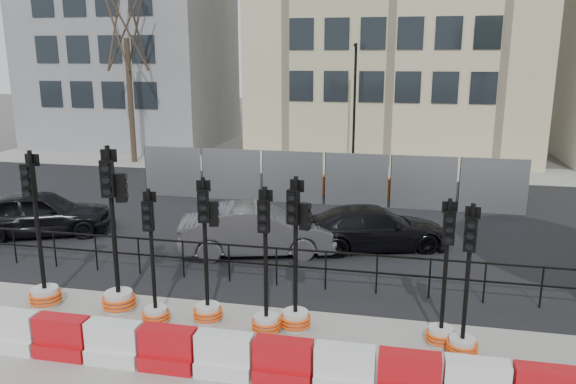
% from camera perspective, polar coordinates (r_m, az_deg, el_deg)
% --- Properties ---
extents(ground, '(120.00, 120.00, 0.00)m').
position_cam_1_polar(ground, '(12.81, -2.41, -11.63)').
color(ground, '#51514C').
rests_on(ground, ground).
extents(sidewalk_near, '(40.00, 6.00, 0.02)m').
position_cam_1_polar(sidewalk_near, '(10.29, -6.77, -18.55)').
color(sidewalk_near, gray).
rests_on(sidewalk_near, ground).
extents(road, '(40.00, 14.00, 0.03)m').
position_cam_1_polar(road, '(19.23, 2.76, -2.79)').
color(road, black).
rests_on(road, ground).
extents(sidewalk_far, '(40.00, 4.00, 0.02)m').
position_cam_1_polar(sidewalk_far, '(27.90, 5.75, 2.38)').
color(sidewalk_far, gray).
rests_on(sidewalk_far, ground).
extents(building_grey, '(11.00, 9.06, 14.00)m').
position_cam_1_polar(building_grey, '(37.28, -15.62, 15.62)').
color(building_grey, gray).
rests_on(building_grey, ground).
extents(kerb_railing, '(18.00, 0.04, 1.00)m').
position_cam_1_polar(kerb_railing, '(13.61, -1.18, -6.90)').
color(kerb_railing, black).
rests_on(kerb_railing, ground).
extents(heras_fencing, '(14.33, 1.72, 2.00)m').
position_cam_1_polar(heras_fencing, '(21.74, 3.94, 0.96)').
color(heras_fencing, gray).
rests_on(heras_fencing, ground).
extents(lamp_post_far, '(0.12, 0.56, 6.00)m').
position_cam_1_polar(lamp_post_far, '(26.39, 6.76, 8.76)').
color(lamp_post_far, black).
rests_on(lamp_post_far, ground).
extents(tree_bare_far, '(2.00, 2.00, 9.00)m').
position_cam_1_polar(tree_bare_far, '(30.13, -16.14, 15.48)').
color(tree_bare_far, '#473828').
rests_on(tree_bare_far, ground).
extents(barrier_row, '(15.70, 0.50, 0.80)m').
position_cam_1_polar(barrier_row, '(10.26, -6.45, -16.30)').
color(barrier_row, red).
rests_on(barrier_row, ground).
extents(traffic_signal_a, '(0.70, 0.70, 3.54)m').
position_cam_1_polar(traffic_signal_a, '(13.70, -23.66, -7.77)').
color(traffic_signal_a, silver).
rests_on(traffic_signal_a, ground).
extents(traffic_signal_b, '(0.73, 0.73, 3.68)m').
position_cam_1_polar(traffic_signal_b, '(12.83, -16.96, -7.93)').
color(traffic_signal_b, silver).
rests_on(traffic_signal_b, ground).
extents(traffic_signal_c, '(0.57, 0.57, 2.91)m').
position_cam_1_polar(traffic_signal_c, '(12.17, -13.40, -10.33)').
color(traffic_signal_c, silver).
rests_on(traffic_signal_c, ground).
extents(traffic_signal_d, '(0.62, 0.62, 3.13)m').
position_cam_1_polar(traffic_signal_d, '(11.98, -8.19, -9.71)').
color(traffic_signal_d, silver).
rests_on(traffic_signal_d, ground).
extents(traffic_signal_e, '(0.60, 0.60, 3.05)m').
position_cam_1_polar(traffic_signal_e, '(11.47, -2.26, -11.32)').
color(traffic_signal_e, silver).
rests_on(traffic_signal_e, ground).
extents(traffic_signal_f, '(0.63, 0.63, 3.21)m').
position_cam_1_polar(traffic_signal_f, '(11.55, 0.78, -10.38)').
color(traffic_signal_f, silver).
rests_on(traffic_signal_f, ground).
extents(traffic_signal_g, '(0.58, 0.58, 2.94)m').
position_cam_1_polar(traffic_signal_g, '(11.43, 15.38, -12.05)').
color(traffic_signal_g, silver).
rests_on(traffic_signal_g, ground).
extents(traffic_signal_h, '(0.58, 0.58, 2.96)m').
position_cam_1_polar(traffic_signal_h, '(11.15, 17.39, -12.86)').
color(traffic_signal_h, silver).
rests_on(traffic_signal_h, ground).
extents(car_a, '(4.76, 5.45, 1.44)m').
position_cam_1_polar(car_a, '(19.03, -23.86, -1.96)').
color(car_a, black).
rests_on(car_a, ground).
extents(car_b, '(3.77, 5.10, 1.42)m').
position_cam_1_polar(car_b, '(15.80, -3.14, -3.87)').
color(car_b, '#424347').
rests_on(car_b, ground).
extents(car_c, '(4.32, 5.32, 1.24)m').
position_cam_1_polar(car_c, '(16.46, 8.76, -3.60)').
color(car_c, black).
rests_on(car_c, ground).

